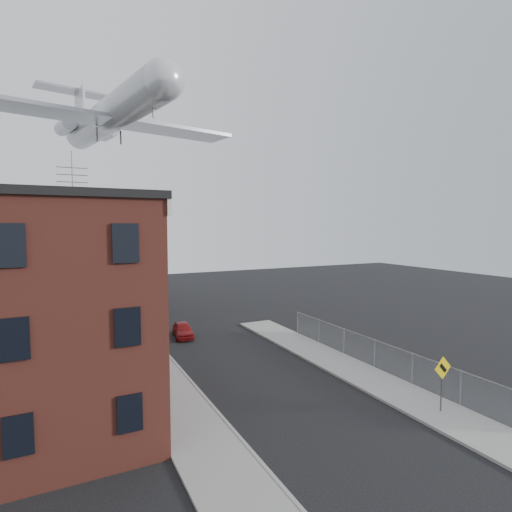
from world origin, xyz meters
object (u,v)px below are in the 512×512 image
(car_mid, at_px, (140,311))
(warning_sign, at_px, (442,375))
(utility_pole, at_px, (132,282))
(car_near, at_px, (183,330))
(car_far, at_px, (138,303))
(airplane, at_px, (110,116))
(street_tree, at_px, (119,281))

(car_mid, bearing_deg, warning_sign, -63.42)
(utility_pole, relative_size, car_mid, 2.23)
(car_near, bearing_deg, utility_pole, 178.62)
(car_near, xyz_separation_m, car_far, (-1.25, 13.07, 0.05))
(car_near, distance_m, car_far, 13.13)
(utility_pole, distance_m, airplane, 19.26)
(car_near, height_order, airplane, airplane)
(car_near, bearing_deg, car_mid, 109.49)
(warning_sign, xyz_separation_m, car_far, (-8.65, 31.49, -1.23))
(street_tree, distance_m, car_far, 4.39)
(utility_pole, xyz_separation_m, street_tree, (0.33, 9.92, -1.22))
(airplane, bearing_deg, street_tree, -81.34)
(car_mid, relative_size, car_far, 0.90)
(car_mid, height_order, car_far, car_mid)
(car_near, bearing_deg, airplane, 114.62)
(warning_sign, relative_size, airplane, 0.10)
(car_far, bearing_deg, airplane, -157.72)
(utility_pole, bearing_deg, warning_sign, -59.52)
(warning_sign, bearing_deg, car_far, 105.35)
(car_near, relative_size, car_mid, 0.88)
(street_tree, distance_m, car_near, 11.44)
(warning_sign, height_order, utility_pole, utility_pole)
(street_tree, relative_size, airplane, 0.19)
(car_far, xyz_separation_m, airplane, (-2.48, -0.86, 19.40))
(car_near, bearing_deg, car_far, 103.08)
(utility_pole, relative_size, car_near, 2.53)
(street_tree, relative_size, car_far, 1.16)
(car_mid, bearing_deg, airplane, 125.70)
(utility_pole, distance_m, car_far, 13.35)
(car_near, relative_size, airplane, 0.13)
(car_mid, height_order, airplane, airplane)
(street_tree, height_order, airplane, airplane)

